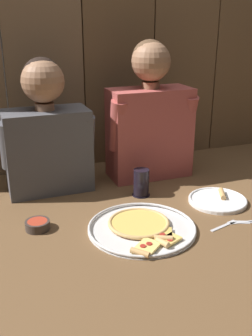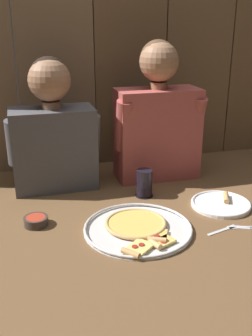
# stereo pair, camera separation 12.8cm
# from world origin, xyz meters

# --- Properties ---
(ground_plane) EXTENTS (3.20, 3.20, 0.00)m
(ground_plane) POSITION_xyz_m (0.00, 0.00, 0.00)
(ground_plane) COLOR brown
(pizza_tray) EXTENTS (0.39, 0.39, 0.03)m
(pizza_tray) POSITION_xyz_m (-0.00, -0.06, 0.01)
(pizza_tray) COLOR silver
(pizza_tray) RESTS_ON ground
(dinner_plate) EXTENTS (0.24, 0.24, 0.03)m
(dinner_plate) POSITION_xyz_m (0.38, 0.04, 0.01)
(dinner_plate) COLOR white
(dinner_plate) RESTS_ON ground
(drinking_glass) EXTENTS (0.08, 0.08, 0.12)m
(drinking_glass) POSITION_xyz_m (0.11, 0.21, 0.06)
(drinking_glass) COLOR black
(drinking_glass) RESTS_ON ground
(dipping_bowl) EXTENTS (0.09, 0.09, 0.03)m
(dipping_bowl) POSITION_xyz_m (-0.35, 0.08, 0.02)
(dipping_bowl) COLOR #3D332D
(dipping_bowl) RESTS_ON ground
(table_fork) EXTENTS (0.13, 0.05, 0.01)m
(table_fork) POSITION_xyz_m (0.30, -0.14, 0.00)
(table_fork) COLOR silver
(table_fork) RESTS_ON ground
(diner_left) EXTENTS (0.39, 0.19, 0.57)m
(diner_left) POSITION_xyz_m (-0.24, 0.42, 0.26)
(diner_left) COLOR #4C4C51
(diner_left) RESTS_ON ground
(diner_right) EXTENTS (0.41, 0.20, 0.63)m
(diner_right) POSITION_xyz_m (0.24, 0.42, 0.29)
(diner_right) COLOR #AD4C47
(diner_right) RESTS_ON ground
(wooden_backdrop_wall) EXTENTS (2.19, 0.03, 1.28)m
(wooden_backdrop_wall) POSITION_xyz_m (-0.00, 0.68, 0.64)
(wooden_backdrop_wall) COLOR brown
(wooden_backdrop_wall) RESTS_ON ground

